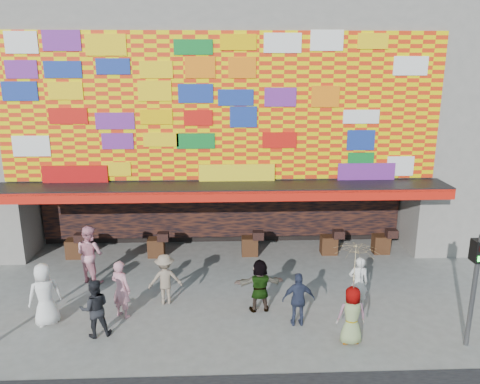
% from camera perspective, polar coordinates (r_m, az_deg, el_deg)
% --- Properties ---
extents(ground, '(90.00, 90.00, 0.00)m').
position_cam_1_polar(ground, '(13.69, -1.96, -15.21)').
color(ground, slate).
rests_on(ground, ground).
extents(shop_building, '(15.20, 9.40, 10.00)m').
position_cam_1_polar(shop_building, '(20.04, -2.26, 10.38)').
color(shop_building, gray).
rests_on(shop_building, ground).
extents(signal_right, '(0.22, 0.20, 3.00)m').
position_cam_1_polar(signal_right, '(13.06, 26.77, -9.39)').
color(signal_right, '#59595B').
rests_on(signal_right, ground).
extents(ped_a, '(1.03, 0.92, 1.78)m').
position_cam_1_polar(ped_a, '(14.09, -22.70, -11.45)').
color(ped_a, white).
rests_on(ped_a, ground).
extents(ped_b, '(0.74, 0.66, 1.70)m').
position_cam_1_polar(ped_b, '(13.83, -14.30, -11.39)').
color(ped_b, '#C88193').
rests_on(ped_b, ground).
extents(ped_c, '(0.91, 0.79, 1.59)m').
position_cam_1_polar(ped_c, '(13.14, -17.28, -13.38)').
color(ped_c, black).
rests_on(ped_c, ground).
extents(ped_d, '(1.09, 0.74, 1.55)m').
position_cam_1_polar(ped_d, '(14.33, -9.12, -10.44)').
color(ped_d, gray).
rests_on(ped_d, ground).
extents(ped_e, '(0.90, 0.38, 1.53)m').
position_cam_1_polar(ped_e, '(13.16, 7.15, -12.86)').
color(ped_e, '#2B334C').
rests_on(ped_e, ground).
extents(ped_f, '(1.49, 0.60, 1.57)m').
position_cam_1_polar(ped_f, '(13.76, 2.43, -11.32)').
color(ped_f, gray).
rests_on(ped_f, ground).
extents(ped_g, '(0.77, 0.52, 1.55)m').
position_cam_1_polar(ped_g, '(12.63, 13.45, -14.42)').
color(ped_g, gray).
rests_on(ped_g, ground).
extents(ped_h, '(0.61, 0.43, 1.57)m').
position_cam_1_polar(ped_h, '(14.35, 14.22, -10.63)').
color(ped_h, silver).
rests_on(ped_h, ground).
extents(ped_i, '(1.18, 1.12, 1.93)m').
position_cam_1_polar(ped_i, '(16.17, -17.83, -7.19)').
color(ped_i, pink).
rests_on(ped_i, ground).
extents(parasol, '(1.11, 1.14, 1.97)m').
position_cam_1_polar(parasol, '(12.00, 13.88, -8.45)').
color(parasol, beige).
rests_on(parasol, ground).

